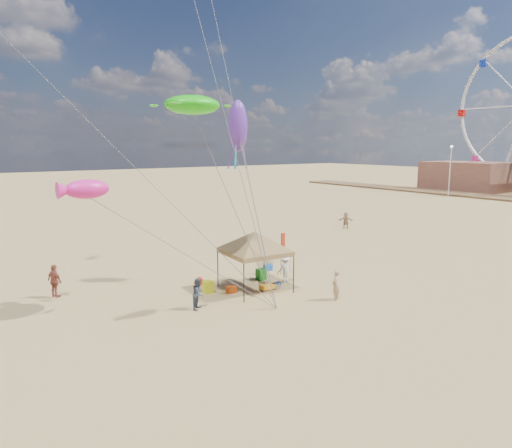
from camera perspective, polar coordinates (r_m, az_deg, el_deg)
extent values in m
plane|color=tan|center=(23.73, 4.27, -10.57)|extent=(280.00, 280.00, 0.00)
cylinder|color=black|center=(27.18, -4.74, -5.59)|extent=(0.06, 0.06, 2.12)
cylinder|color=black|center=(28.64, 1.02, -4.77)|extent=(0.06, 0.06, 2.12)
cylinder|color=black|center=(24.46, -1.50, -7.31)|extent=(0.06, 0.06, 2.12)
cylinder|color=black|center=(26.07, 4.66, -6.26)|extent=(0.06, 0.06, 2.12)
cube|color=olive|center=(26.24, -0.14, -3.45)|extent=(3.55, 3.55, 0.25)
pyramid|color=olive|center=(26.00, -0.14, -0.90)|extent=(6.39, 6.39, 1.06)
cylinder|color=black|center=(29.60, 3.12, -3.69)|extent=(0.04, 0.04, 2.73)
cube|color=#B4260E|center=(29.62, 3.36, -2.43)|extent=(0.39, 0.13, 1.37)
cube|color=#C3490F|center=(26.32, -3.04, -8.06)|extent=(0.54, 0.38, 0.38)
cube|color=#1556AB|center=(30.74, 1.48, -5.43)|extent=(0.54, 0.38, 0.38)
cylinder|color=#0C1B35|center=(27.11, 2.52, -7.54)|extent=(0.69, 0.54, 0.36)
cylinder|color=#F7290D|center=(28.09, -6.88, -6.99)|extent=(0.54, 0.69, 0.36)
cube|color=#157817|center=(28.64, 0.63, -6.23)|extent=(0.50, 0.50, 0.70)
cube|color=#D0DA18|center=(26.35, -5.92, -7.72)|extent=(0.50, 0.50, 0.70)
cube|color=slate|center=(27.05, 2.68, -7.67)|extent=(0.34, 0.30, 0.28)
cube|color=#FFAD1C|center=(26.73, 1.47, -7.74)|extent=(0.90, 0.50, 0.24)
imported|color=tan|center=(25.22, 9.81, -7.43)|extent=(0.74, 0.69, 1.69)
imported|color=#3D4454|center=(23.78, -7.12, -8.53)|extent=(0.99, 0.98, 1.61)
imported|color=silver|center=(28.03, 3.61, -5.55)|extent=(1.15, 0.74, 1.69)
imported|color=#984B3A|center=(27.57, -23.61, -6.47)|extent=(0.84, 1.17, 1.85)
imported|color=tan|center=(46.80, 11.03, 0.44)|extent=(1.41, 1.44, 1.65)
cube|color=#8C5947|center=(94.09, 24.59, 5.41)|extent=(10.00, 14.00, 5.20)
cylinder|color=silver|center=(81.69, 22.83, 5.99)|extent=(0.16, 0.16, 8.00)
sphere|color=#FFF2CC|center=(81.58, 23.01, 8.79)|extent=(0.50, 0.50, 0.50)
cube|color=red|center=(100.93, 24.06, 12.39)|extent=(1.07, 1.07, 1.24)
cube|color=#142DA5|center=(100.04, 26.30, 17.34)|extent=(1.07, 1.07, 1.24)
cube|color=#F2268C|center=(98.95, 25.53, 7.25)|extent=(1.07, 1.07, 1.24)
ellipsoid|color=#1AC70F|center=(22.44, -7.86, 14.37)|extent=(2.98, 2.52, 0.90)
ellipsoid|color=#F02094|center=(20.24, -20.14, 4.06)|extent=(1.88, 1.05, 0.81)
ellipsoid|color=#632FA6|center=(27.68, -2.25, 12.01)|extent=(1.43, 1.43, 2.98)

